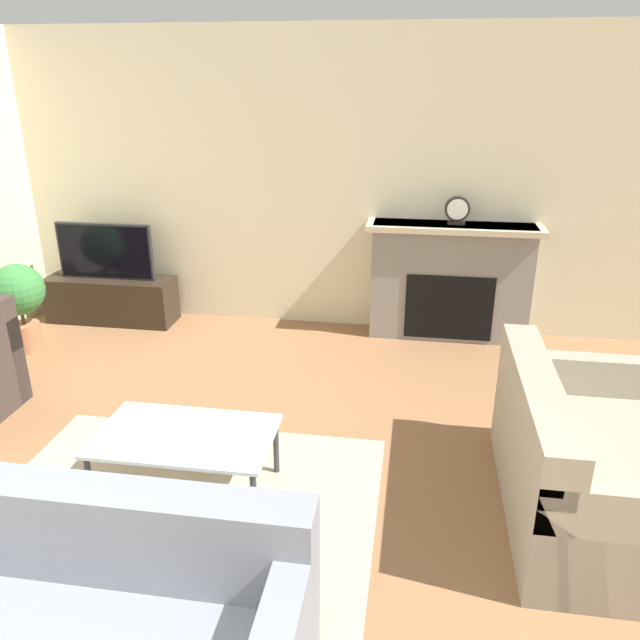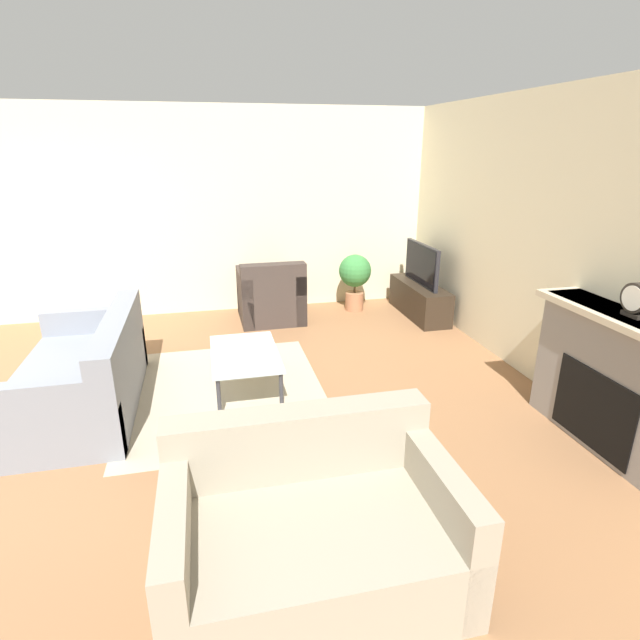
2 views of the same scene
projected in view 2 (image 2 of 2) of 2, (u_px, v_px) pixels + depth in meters
name	position (u px, v px, depth m)	size (l,w,h in m)	color
wall_back	(537.00, 240.00, 4.73)	(8.43, 0.06, 2.70)	beige
wall_left	(237.00, 212.00, 6.70)	(0.06, 8.19, 2.70)	beige
area_rug	(226.00, 392.00, 4.70)	(2.21, 1.81, 0.00)	#B7A88E
fireplace	(616.00, 381.00, 3.68)	(1.53, 0.38, 1.06)	gray
tv_stand	(419.00, 300.00, 6.76)	(1.25, 0.39, 0.44)	#2D2319
tv	(422.00, 264.00, 6.60)	(0.94, 0.06, 0.54)	#232328
couch_sectional	(85.00, 378.00, 4.33)	(1.81, 0.93, 0.82)	gray
couch_loveseat	(312.00, 531.00, 2.62)	(0.98, 1.49, 0.82)	#9E937F
armchair_by_window	(271.00, 298.00, 6.56)	(0.85, 0.82, 0.82)	#3D332D
coffee_table	(245.00, 356.00, 4.63)	(1.01, 0.61, 0.39)	#333338
potted_plant	(355.00, 275.00, 6.89)	(0.45, 0.45, 0.79)	#AD704C
mantel_clock	(636.00, 299.00, 3.46)	(0.22, 0.07, 0.25)	#28231E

